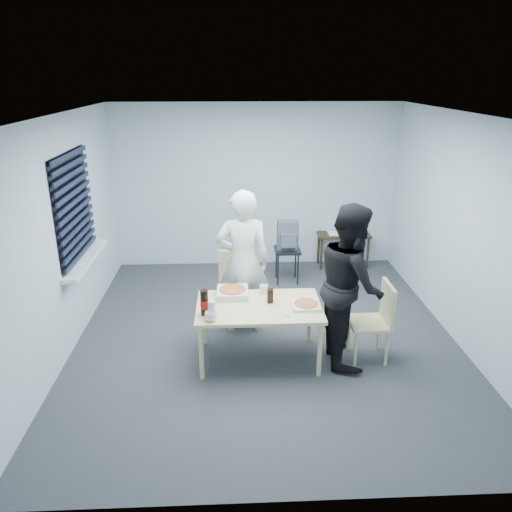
{
  "coord_description": "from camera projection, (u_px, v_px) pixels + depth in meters",
  "views": [
    {
      "loc": [
        -0.37,
        -5.34,
        3.01
      ],
      "look_at": [
        -0.11,
        0.1,
        1.0
      ],
      "focal_mm": 35.0,
      "sensor_mm": 36.0,
      "label": 1
    }
  ],
  "objects": [
    {
      "name": "cola_glass",
      "position": [
        270.0,
        296.0,
        5.41
      ],
      "size": [
        0.08,
        0.08,
        0.16
      ],
      "primitive_type": "cylinder",
      "rotation": [
        0.0,
        0.0,
        -0.13
      ],
      "color": "black",
      "rests_on": "dining_table"
    },
    {
      "name": "plastic_cups",
      "position": [
        212.0,
        309.0,
        5.08
      ],
      "size": [
        0.08,
        0.08,
        0.18
      ],
      "primitive_type": "cylinder",
      "rotation": [
        0.0,
        0.0,
        -0.06
      ],
      "color": "silver",
      "rests_on": "dining_table"
    },
    {
      "name": "mug_a",
      "position": [
        211.0,
        316.0,
        5.02
      ],
      "size": [
        0.17,
        0.17,
        0.1
      ],
      "primitive_type": "imported",
      "rotation": [
        0.0,
        0.0,
        0.52
      ],
      "color": "white",
      "rests_on": "dining_table"
    },
    {
      "name": "stool",
      "position": [
        287.0,
        256.0,
        7.51
      ],
      "size": [
        0.38,
        0.38,
        0.53
      ],
      "color": "black",
      "rests_on": "ground"
    },
    {
      "name": "backpack",
      "position": [
        288.0,
        236.0,
        7.39
      ],
      "size": [
        0.31,
        0.23,
        0.43
      ],
      "rotation": [
        0.0,
        0.0,
        -0.1
      ],
      "color": "slate",
      "rests_on": "stool"
    },
    {
      "name": "mug_b",
      "position": [
        264.0,
        289.0,
        5.66
      ],
      "size": [
        0.1,
        0.1,
        0.09
      ],
      "primitive_type": "imported",
      "color": "white",
      "rests_on": "dining_table"
    },
    {
      "name": "papers",
      "position": [
        334.0,
        233.0,
        8.09
      ],
      "size": [
        0.21,
        0.28,
        0.0
      ],
      "primitive_type": "cube",
      "rotation": [
        0.0,
        0.0,
        0.02
      ],
      "color": "white",
      "rests_on": "side_table"
    },
    {
      "name": "room",
      "position": [
        78.0,
        215.0,
        5.84
      ],
      "size": [
        5.0,
        5.0,
        5.0
      ],
      "color": "#2E2E33",
      "rests_on": "ground"
    },
    {
      "name": "person_black",
      "position": [
        350.0,
        284.0,
        5.32
      ],
      "size": [
        0.47,
        0.86,
        1.77
      ],
      "primitive_type": "imported",
      "rotation": [
        0.0,
        0.0,
        1.57
      ],
      "color": "black",
      "rests_on": "ground"
    },
    {
      "name": "black_box",
      "position": [
        357.0,
        231.0,
        8.11
      ],
      "size": [
        0.16,
        0.12,
        0.06
      ],
      "primitive_type": "cube",
      "rotation": [
        0.0,
        0.0,
        0.09
      ],
      "color": "black",
      "rests_on": "side_table"
    },
    {
      "name": "chair_right",
      "position": [
        377.0,
        316.0,
        5.44
      ],
      "size": [
        0.42,
        0.42,
        0.89
      ],
      "color": "#D5C088",
      "rests_on": "ground"
    },
    {
      "name": "soda_bottle",
      "position": [
        204.0,
        303.0,
        5.12
      ],
      "size": [
        0.09,
        0.09,
        0.27
      ],
      "rotation": [
        0.0,
        0.0,
        0.08
      ],
      "color": "black",
      "rests_on": "dining_table"
    },
    {
      "name": "side_table",
      "position": [
        344.0,
        239.0,
        8.1
      ],
      "size": [
        0.83,
        0.37,
        0.56
      ],
      "color": "#372716",
      "rests_on": "ground"
    },
    {
      "name": "rubber_band",
      "position": [
        288.0,
        317.0,
        5.11
      ],
      "size": [
        0.07,
        0.07,
        0.0
      ],
      "primitive_type": "torus",
      "rotation": [
        0.0,
        0.0,
        0.32
      ],
      "color": "red",
      "rests_on": "dining_table"
    },
    {
      "name": "dining_table",
      "position": [
        259.0,
        310.0,
        5.39
      ],
      "size": [
        1.34,
        0.85,
        0.65
      ],
      "color": "#D5C088",
      "rests_on": "ground"
    },
    {
      "name": "pizza_box_b",
      "position": [
        306.0,
        305.0,
        5.34
      ],
      "size": [
        0.3,
        0.3,
        0.04
      ],
      "rotation": [
        0.0,
        0.0,
        -0.1
      ],
      "color": "silver",
      "rests_on": "dining_table"
    },
    {
      "name": "person_white",
      "position": [
        243.0,
        262.0,
        5.93
      ],
      "size": [
        0.65,
        0.42,
        1.77
      ],
      "primitive_type": "imported",
      "rotation": [
        0.0,
        0.0,
        3.14
      ],
      "color": "silver",
      "rests_on": "ground"
    },
    {
      "name": "chair_far",
      "position": [
        235.0,
        281.0,
        6.36
      ],
      "size": [
        0.42,
        0.42,
        0.89
      ],
      "color": "#D5C088",
      "rests_on": "ground"
    },
    {
      "name": "pizza_box_a",
      "position": [
        233.0,
        292.0,
        5.58
      ],
      "size": [
        0.35,
        0.35,
        0.09
      ],
      "rotation": [
        0.0,
        0.0,
        -0.35
      ],
      "color": "silver",
      "rests_on": "dining_table"
    }
  ]
}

